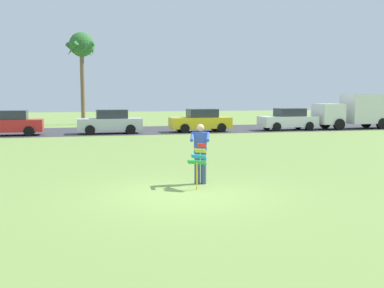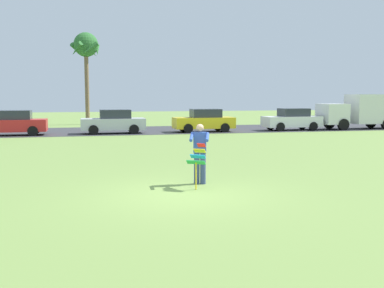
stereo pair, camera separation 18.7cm
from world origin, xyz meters
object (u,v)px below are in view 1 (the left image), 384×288
at_px(parked_car_silver, 110,122).
at_px(parked_truck_white_box, 361,110).
at_px(parked_car_red, 9,124).
at_px(palm_tree_right_near, 82,48).
at_px(person_kite_flyer, 200,151).
at_px(kite_held, 199,158).
at_px(parked_car_yellow, 201,121).
at_px(parked_car_white, 288,120).

height_order(parked_car_silver, parked_truck_white_box, parked_truck_white_box).
height_order(parked_car_red, parked_truck_white_box, parked_truck_white_box).
bearing_deg(palm_tree_right_near, person_kite_flyer, -83.63).
xyz_separation_m(person_kite_flyer, parked_car_silver, (-1.45, 17.89, -0.18)).
relative_size(person_kite_flyer, parked_car_red, 0.41).
bearing_deg(parked_car_silver, person_kite_flyer, -85.36).
height_order(kite_held, palm_tree_right_near, palm_tree_right_near).
distance_m(parked_car_silver, parked_car_yellow, 6.24).
xyz_separation_m(person_kite_flyer, palm_tree_right_near, (-3.14, 28.12, 5.64)).
relative_size(parked_car_white, palm_tree_right_near, 0.54).
bearing_deg(parked_car_red, parked_car_silver, -0.00).
bearing_deg(parked_car_yellow, parked_truck_white_box, -0.01).
bearing_deg(person_kite_flyer, palm_tree_right_near, 96.37).
bearing_deg(parked_car_white, kite_held, -122.19).
xyz_separation_m(parked_truck_white_box, palm_tree_right_near, (-20.64, 10.23, 5.18)).
bearing_deg(parked_car_white, parked_car_red, -180.00).
distance_m(kite_held, parked_truck_white_box, 25.61).
bearing_deg(kite_held, parked_car_yellow, 74.91).
xyz_separation_m(person_kite_flyer, kite_held, (-0.21, -0.61, -0.12)).
height_order(parked_car_silver, palm_tree_right_near, palm_tree_right_near).
relative_size(kite_held, palm_tree_right_near, 0.15).
distance_m(parked_car_yellow, parked_car_white, 6.66).
bearing_deg(palm_tree_right_near, parked_car_white, -35.04).
bearing_deg(parked_truck_white_box, person_kite_flyer, -134.36).
distance_m(parked_car_red, parked_truck_white_box, 25.28).
bearing_deg(parked_car_yellow, parked_car_white, 0.01).
bearing_deg(person_kite_flyer, parked_car_yellow, 75.04).
xyz_separation_m(person_kite_flyer, parked_car_white, (11.44, 17.90, -0.18)).
xyz_separation_m(kite_held, parked_car_silver, (-1.24, 18.50, -0.06)).
height_order(parked_car_red, parked_car_silver, same).
distance_m(parked_car_silver, parked_truck_white_box, 18.96).
bearing_deg(parked_truck_white_box, kite_held, -133.74).
distance_m(person_kite_flyer, parked_car_yellow, 18.52).
bearing_deg(palm_tree_right_near, kite_held, -84.18).
distance_m(kite_held, palm_tree_right_near, 29.45).
relative_size(parked_car_yellow, parked_truck_white_box, 0.62).
relative_size(kite_held, parked_truck_white_box, 0.18).
bearing_deg(person_kite_flyer, parked_car_silver, 94.64).
xyz_separation_m(parked_car_yellow, parked_car_white, (6.66, 0.00, 0.00)).
height_order(parked_car_yellow, parked_truck_white_box, parked_truck_white_box).
xyz_separation_m(person_kite_flyer, parked_car_red, (-7.77, 17.89, -0.18)).
distance_m(parked_car_yellow, palm_tree_right_near, 14.18).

